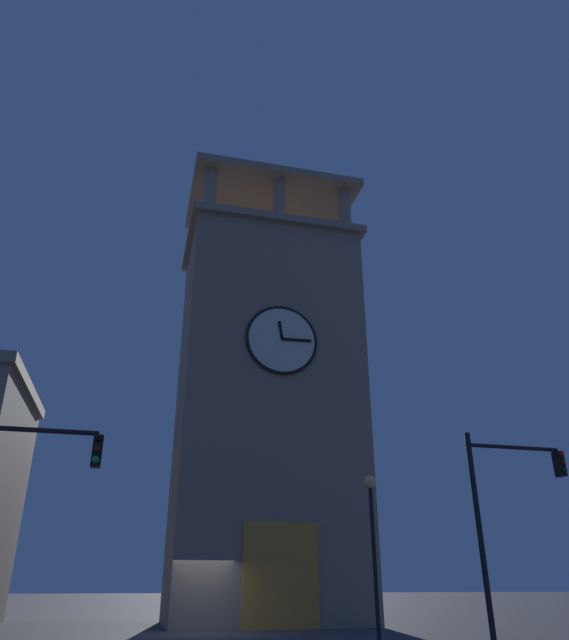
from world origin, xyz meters
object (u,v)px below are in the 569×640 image
object	(u,v)px
street_lamp	(372,522)
clocktower	(267,403)
traffic_signal_near	(507,501)
traffic_signal_far	(3,489)

from	to	relation	value
street_lamp	clocktower	bearing A→B (deg)	-79.34
clocktower	traffic_signal_near	size ratio (longest dim) A/B	4.33
clocktower	traffic_signal_far	size ratio (longest dim) A/B	4.45
clocktower	traffic_signal_far	xyz separation A→B (m)	(8.95, 13.66, -6.48)
clocktower	traffic_signal_near	world-z (taller)	clocktower
street_lamp	traffic_signal_near	bearing A→B (deg)	124.82
clocktower	street_lamp	size ratio (longest dim) A/B	4.92
clocktower	traffic_signal_far	bearing A→B (deg)	56.77
clocktower	traffic_signal_near	bearing A→B (deg)	108.69
clocktower	street_lamp	bearing A→B (deg)	100.66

